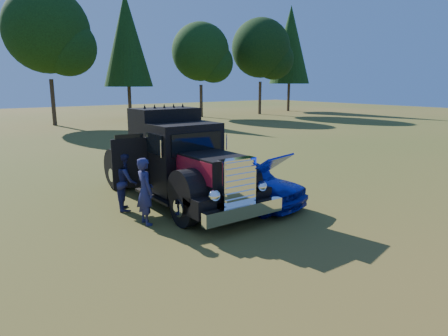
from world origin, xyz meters
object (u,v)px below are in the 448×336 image
Objects in this scene: hotrod_coupe at (241,181)px; spectator_far at (125,181)px; diamond_t_truck at (179,163)px; spectator_near at (145,191)px.

spectator_far is (-3.23, 1.60, 0.15)m from hotrod_coupe.
diamond_t_truck is 3.86× the size of spectator_near.
spectator_far is at bearing 153.65° from hotrod_coupe.
diamond_t_truck is at bearing -51.31° from spectator_near.
hotrod_coupe is 2.47× the size of spectator_near.
diamond_t_truck is 1.77m from spectator_far.
spectator_near is at bearing -164.94° from spectator_far.
diamond_t_truck is 2.22m from spectator_near.
spectator_near is at bearing 179.23° from hotrod_coupe.
spectator_near is at bearing -144.62° from diamond_t_truck.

